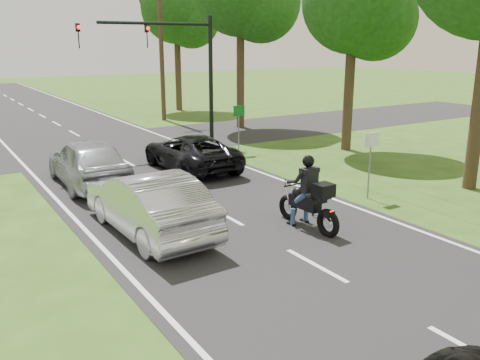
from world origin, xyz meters
The scene contains 13 objects.
ground centered at (0.00, 0.00, 0.00)m, with size 140.00×140.00×0.00m, color #2D4A14.
road centered at (0.00, 10.00, 0.01)m, with size 8.00×100.00×0.01m, color black.
cross_road centered at (0.00, 16.00, 0.01)m, with size 60.00×7.00×0.01m, color black.
motorcycle_rider centered at (1.39, 1.92, 0.79)m, with size 0.66×2.33×2.01m.
dark_suv centered at (1.67, 9.37, 0.69)m, with size 2.27×4.91×1.37m, color black.
silver_sedan centered at (-2.33, 3.84, 0.82)m, with size 1.71×4.90×1.61m, color #B4B4B9.
silver_suv centered at (-2.31, 9.24, 0.84)m, with size 1.97×4.89×1.67m, color #9DA1A5.
traffic_signal centered at (3.34, 14.00, 4.14)m, with size 6.38×0.44×6.00m.
utility_pole_far centered at (6.20, 22.00, 5.08)m, with size 1.60×0.28×10.00m.
sign_white centered at (4.70, 2.98, 1.60)m, with size 0.55×0.07×2.12m.
sign_green centered at (4.90, 10.98, 1.60)m, with size 0.55×0.07×2.12m.
tree_row_c centered at (9.75, 8.80, 6.23)m, with size 4.80×4.65×8.76m.
tree_row_e centered at (9.48, 25.78, 6.83)m, with size 5.28×5.12×9.61m.
Camera 1 is at (-6.97, -7.85, 4.79)m, focal length 38.00 mm.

